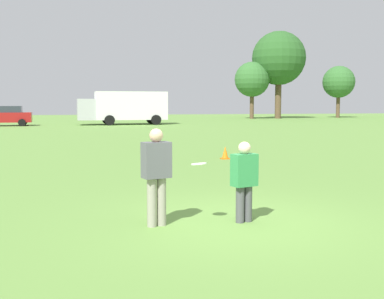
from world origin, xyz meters
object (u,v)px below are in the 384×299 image
player_thrower (156,171)px  box_truck (125,106)px  frisbee (199,164)px  parked_car_center (8,116)px  player_defender (244,178)px  traffic_cone (225,153)px

player_thrower → box_truck: bearing=87.5°
frisbee → parked_car_center: bearing=104.1°
player_thrower → box_truck: box_truck is taller
player_defender → player_thrower: bearing=178.8°
player_thrower → box_truck: 38.80m
player_thrower → parked_car_center: bearing=103.1°
player_thrower → frisbee: size_ratio=6.14×
player_defender → parked_car_center: (-10.45, 38.24, 0.13)m
player_defender → box_truck: bearing=89.8°
player_thrower → traffic_cone: size_ratio=3.49×
traffic_cone → parked_car_center: parked_car_center is taller
frisbee → player_thrower: bearing=171.3°
traffic_cone → box_truck: box_truck is taller
frisbee → parked_car_center: size_ratio=0.06×
player_thrower → frisbee: 0.74m
player_defender → frisbee: 0.88m
player_thrower → traffic_cone: bearing=68.0°
parked_car_center → frisbee: bearing=-75.9°
player_defender → traffic_cone: player_defender is taller
traffic_cone → parked_car_center: size_ratio=0.11×
frisbee → box_truck: size_ratio=0.03×
player_defender → traffic_cone: size_ratio=2.98×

